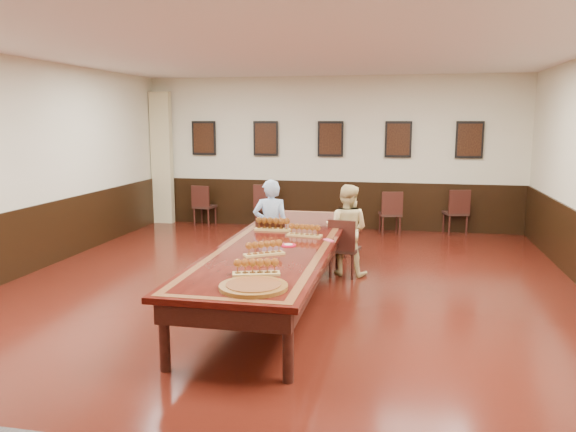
% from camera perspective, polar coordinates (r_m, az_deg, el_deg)
% --- Properties ---
extents(floor, '(8.00, 10.00, 0.02)m').
position_cam_1_polar(floor, '(7.40, -0.79, -8.38)').
color(floor, black).
rests_on(floor, ground).
extents(ceiling, '(8.00, 10.00, 0.02)m').
position_cam_1_polar(ceiling, '(7.10, -0.85, 17.18)').
color(ceiling, white).
rests_on(ceiling, floor).
extents(wall_back, '(8.00, 0.02, 3.20)m').
position_cam_1_polar(wall_back, '(12.00, 4.36, 6.40)').
color(wall_back, beige).
rests_on(wall_back, floor).
extents(wall_front, '(8.00, 0.02, 3.20)m').
position_cam_1_polar(wall_front, '(2.49, -26.57, -7.34)').
color(wall_front, beige).
rests_on(wall_front, floor).
extents(wall_left, '(0.02, 10.00, 3.20)m').
position_cam_1_polar(wall_left, '(8.84, -27.19, 4.18)').
color(wall_left, beige).
rests_on(wall_left, floor).
extents(chair_man, '(0.51, 0.53, 0.90)m').
position_cam_1_polar(chair_man, '(8.27, -1.76, -3.13)').
color(chair_man, black).
rests_on(chair_man, floor).
extents(chair_woman, '(0.48, 0.51, 0.87)m').
position_cam_1_polar(chair_woman, '(8.34, 5.78, -3.18)').
color(chair_woman, black).
rests_on(chair_woman, floor).
extents(spare_chair_a, '(0.47, 0.51, 0.89)m').
position_cam_1_polar(spare_chair_a, '(12.46, -8.46, 1.10)').
color(spare_chair_a, black).
rests_on(spare_chair_a, floor).
extents(spare_chair_b, '(0.46, 0.50, 0.96)m').
position_cam_1_polar(spare_chair_b, '(11.92, -2.20, 0.99)').
color(spare_chair_b, black).
rests_on(spare_chair_b, floor).
extents(spare_chair_c, '(0.50, 0.53, 0.89)m').
position_cam_1_polar(spare_chair_c, '(11.51, 10.34, 0.34)').
color(spare_chair_c, black).
rests_on(spare_chair_c, floor).
extents(spare_chair_d, '(0.54, 0.57, 0.92)m').
position_cam_1_polar(spare_chair_d, '(11.86, 16.66, 0.44)').
color(spare_chair_d, black).
rests_on(spare_chair_d, floor).
extents(person_man, '(0.58, 0.44, 1.44)m').
position_cam_1_polar(person_man, '(8.31, -1.75, -1.18)').
color(person_man, '#538ED1').
rests_on(person_man, floor).
extents(person_woman, '(0.75, 0.63, 1.36)m').
position_cam_1_polar(person_woman, '(8.38, 5.98, -1.41)').
color(person_woman, beige).
rests_on(person_woman, floor).
extents(pink_phone, '(0.16, 0.17, 0.01)m').
position_cam_1_polar(pink_phone, '(7.28, 4.13, -2.46)').
color(pink_phone, '#F95381').
rests_on(pink_phone, conference_table).
extents(curtain, '(0.45, 0.18, 2.90)m').
position_cam_1_polar(curtain, '(12.85, -12.68, 5.74)').
color(curtain, '#C3B986').
rests_on(curtain, floor).
extents(wainscoting, '(8.00, 10.00, 1.00)m').
position_cam_1_polar(wainscoting, '(7.26, -0.80, -4.55)').
color(wainscoting, black).
rests_on(wainscoting, floor).
extents(conference_table, '(1.40, 5.00, 0.76)m').
position_cam_1_polar(conference_table, '(7.23, -0.80, -3.69)').
color(conference_table, black).
rests_on(conference_table, floor).
extents(posters, '(6.14, 0.04, 0.74)m').
position_cam_1_polar(posters, '(11.91, 4.33, 7.82)').
color(posters, black).
rests_on(posters, wall_back).
extents(flight_a, '(0.51, 0.16, 0.19)m').
position_cam_1_polar(flight_a, '(7.89, -1.56, -0.87)').
color(flight_a, '#AB8D47').
rests_on(flight_a, conference_table).
extents(flight_b, '(0.48, 0.21, 0.17)m').
position_cam_1_polar(flight_b, '(7.50, 1.69, -1.49)').
color(flight_b, '#AB8D47').
rests_on(flight_b, conference_table).
extents(flight_c, '(0.47, 0.39, 0.18)m').
position_cam_1_polar(flight_c, '(6.45, -2.44, -3.34)').
color(flight_c, '#AB8D47').
rests_on(flight_c, conference_table).
extents(flight_d, '(0.50, 0.28, 0.18)m').
position_cam_1_polar(flight_d, '(5.64, -3.24, -5.25)').
color(flight_d, '#AB8D47').
rests_on(flight_d, conference_table).
extents(red_plate_grp, '(0.19, 0.19, 0.02)m').
position_cam_1_polar(red_plate_grp, '(6.95, 0.04, -2.99)').
color(red_plate_grp, red).
rests_on(red_plate_grp, conference_table).
extents(carved_platter, '(0.71, 0.71, 0.05)m').
position_cam_1_polar(carved_platter, '(5.22, -3.53, -7.17)').
color(carved_platter, '#5A3512').
rests_on(carved_platter, conference_table).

